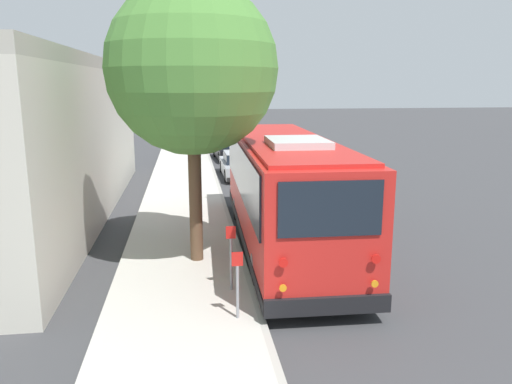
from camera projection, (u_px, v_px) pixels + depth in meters
name	position (u px, v px, depth m)	size (l,w,h in m)	color
ground_plane	(310.00, 256.00, 13.78)	(160.00, 160.00, 0.00)	#3D3D3F
sidewalk_slab	(180.00, 260.00, 13.29)	(80.00, 3.11, 0.15)	beige
curb_strip	(241.00, 257.00, 13.51)	(80.00, 0.14, 0.15)	#AAA69D
shuttle_bus	(284.00, 186.00, 14.28)	(10.42, 2.79, 3.35)	red
parked_sedan_silver	(239.00, 165.00, 25.40)	(4.45, 1.77, 1.28)	#A8AAAF
parked_sedan_black	(229.00, 150.00, 31.21)	(4.30, 1.93, 1.30)	black
parked_sedan_blue	(223.00, 139.00, 37.05)	(4.15, 1.75, 1.32)	navy
parked_sedan_tan	(217.00, 133.00, 42.29)	(4.41, 1.83, 1.27)	tan
parked_sedan_gray	(210.00, 125.00, 49.28)	(4.42, 2.06, 1.29)	slate
street_tree	(192.00, 57.00, 12.13)	(4.20, 4.20, 7.60)	brown
sign_post_near	(238.00, 284.00, 9.69)	(0.06, 0.22, 1.36)	gray
sign_post_far	(231.00, 257.00, 11.03)	(0.06, 0.22, 1.47)	gray
building_backdrop	(2.00, 145.00, 17.34)	(18.20, 7.10, 5.56)	beige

